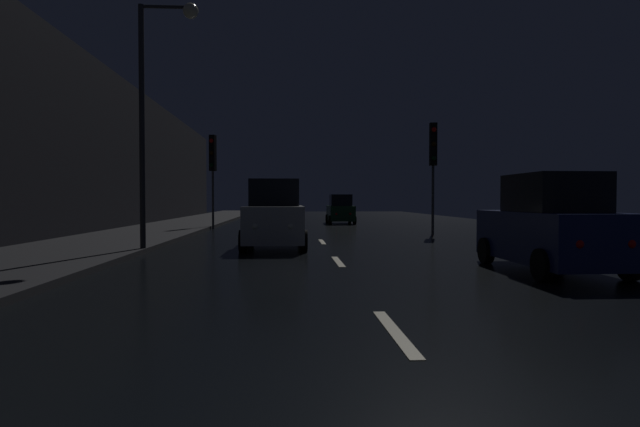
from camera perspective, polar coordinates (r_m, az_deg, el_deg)
The scene contains 10 objects.
ground at distance 27.64m, azimuth -0.87°, elevation -1.74°, with size 27.46×84.00×0.02m, color black.
sidewalk_left at distance 28.31m, azimuth -16.28°, elevation -1.55°, with size 4.40×84.00×0.15m, color #28282B.
building_facade_left at distance 25.76m, azimuth -23.78°, elevation 6.63°, with size 0.80×63.00×7.83m, color black.
lane_centerline at distance 12.98m, azimuth 2.08°, elevation -5.34°, with size 0.16×15.45×0.01m.
traffic_light_far_right at distance 24.24m, azimuth 12.11°, elevation 6.37°, with size 0.33×0.47×4.98m.
traffic_light_far_left at distance 28.64m, azimuth -11.50°, elevation 5.61°, with size 0.37×0.48×4.97m.
streetlamp_overhead at distance 16.25m, azimuth -17.08°, elevation 12.85°, with size 1.70×0.44×7.19m.
car_approaching_headlights at distance 17.24m, azimuth -4.91°, elevation -0.31°, with size 2.02×4.37×2.20m.
car_distant_taillights at distance 34.46m, azimuth 2.21°, elevation 0.35°, with size 1.74×3.76×1.89m.
car_parked_right_near at distance 12.47m, azimuth 23.60°, elevation -1.32°, with size 1.93×4.19×2.11m.
Camera 1 is at (-1.24, -3.06, 1.55)m, focal length 29.67 mm.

